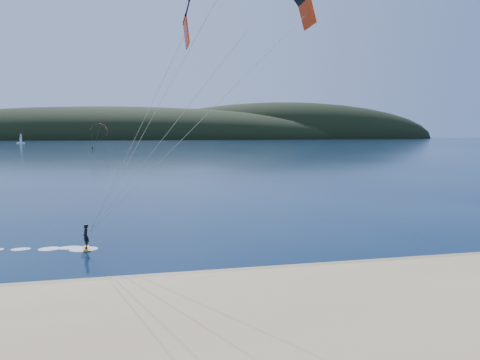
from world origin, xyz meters
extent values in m
plane|color=#071434|center=(0.00, 0.00, 0.00)|extent=(1800.00, 1800.00, 0.00)
cube|color=#998759|center=(0.00, 4.50, 0.05)|extent=(220.00, 2.50, 0.10)
ellipsoid|color=black|center=(-50.00, 720.00, 0.00)|extent=(840.00, 280.00, 110.00)
ellipsoid|color=black|center=(260.00, 760.00, 0.00)|extent=(600.00, 240.00, 140.00)
cube|color=orange|center=(-5.92, 12.26, 0.05)|extent=(0.78, 1.49, 0.08)
imported|color=black|center=(-5.92, 12.26, 0.96)|extent=(0.56, 0.72, 1.75)
cylinder|color=gray|center=(-0.34, 9.80, 8.00)|extent=(0.02, 0.02, 17.63)
cube|color=orange|center=(-32.44, 206.53, 0.06)|extent=(0.97, 1.63, 0.09)
imported|color=black|center=(-32.44, 206.53, 1.05)|extent=(0.99, 1.12, 1.92)
cylinder|color=gray|center=(-30.24, 203.47, 5.51)|extent=(0.02, 0.02, 10.56)
cube|color=white|center=(-120.85, 393.03, 0.43)|extent=(7.28, 4.57, 1.21)
cylinder|color=white|center=(-120.85, 393.03, 5.20)|extent=(0.17, 0.17, 9.53)
cube|color=white|center=(-120.81, 394.24, 5.20)|extent=(0.85, 2.12, 6.93)
cube|color=white|center=(-120.81, 391.64, 3.47)|extent=(0.66, 1.64, 4.33)
camera|label=1|loc=(-0.97, -18.12, 8.17)|focal=30.91mm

